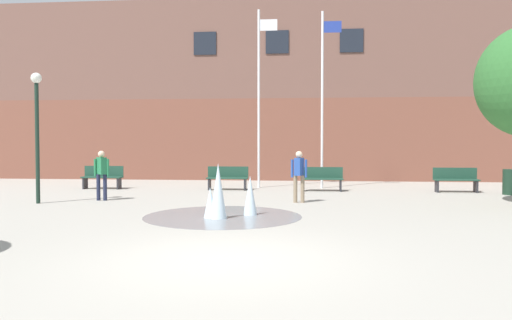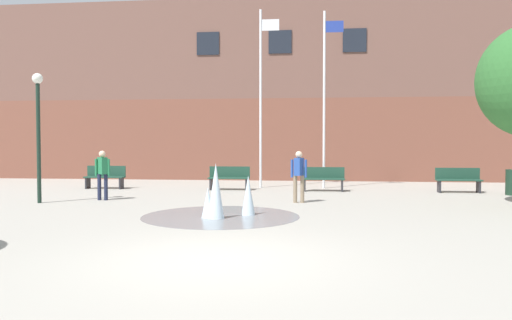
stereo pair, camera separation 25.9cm
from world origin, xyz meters
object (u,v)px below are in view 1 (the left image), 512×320
trash_can (511,182)px  park_bench_under_right_flagpole (322,178)px  adult_near_bench (102,171)px  park_bench_left_of_flagpoles (103,177)px  flagpole_left (260,93)px  lamp_post_left_lane (37,118)px  park_bench_far_right (456,179)px  flagpole_right (323,94)px  adult_watching (299,172)px  park_bench_center (228,178)px

trash_can → park_bench_under_right_flagpole: bearing=174.1°
park_bench_under_right_flagpole → trash_can: park_bench_under_right_flagpole is taller
adult_near_bench → park_bench_left_of_flagpoles: bearing=153.0°
flagpole_left → lamp_post_left_lane: bearing=-136.9°
park_bench_far_right → flagpole_left: bearing=171.2°
adult_near_bench → flagpole_right: bearing=75.2°
park_bench_under_right_flagpole → adult_watching: bearing=-102.6°
park_bench_center → park_bench_under_right_flagpole: 3.65m
park_bench_under_right_flagpole → adult_watching: 3.84m
park_bench_center → flagpole_right: 5.09m
park_bench_left_of_flagpoles → lamp_post_left_lane: (-0.06, -4.75, 2.10)m
adult_near_bench → park_bench_center: bearing=88.7°
park_bench_center → park_bench_far_right: bearing=-0.5°
park_bench_far_right → park_bench_left_of_flagpoles: bearing=179.8°
park_bench_left_of_flagpoles → trash_can: size_ratio=1.78×
park_bench_under_right_flagpole → flagpole_right: size_ratio=0.23×
flagpole_right → park_bench_far_right: bearing=-13.3°
park_bench_left_of_flagpoles → park_bench_under_right_flagpole: same height
park_bench_center → flagpole_left: size_ratio=0.22×
flagpole_right → park_bench_center: bearing=-163.7°
park_bench_left_of_flagpoles → trash_can: 15.33m
park_bench_under_right_flagpole → adult_near_bench: (-7.12, -3.74, 0.45)m
park_bench_far_right → adult_watching: 6.90m
lamp_post_left_lane → flagpole_right: bearing=33.6°
adult_watching → flagpole_right: bearing=11.0°
park_bench_under_right_flagpole → lamp_post_left_lane: bearing=-151.9°
flagpole_left → flagpole_right: flagpole_left is taller
adult_watching → trash_can: size_ratio=1.77×
adult_near_bench → trash_can: bearing=53.3°
park_bench_far_right → adult_watching: size_ratio=1.01×
adult_near_bench → trash_can: (13.75, 3.06, -0.48)m
park_bench_left_of_flagpoles → park_bench_center: size_ratio=1.00×
park_bench_far_right → trash_can: bearing=-22.8°
park_bench_left_of_flagpoles → adult_near_bench: 4.15m
park_bench_center → lamp_post_left_lane: (-5.09, -4.77, 2.10)m
park_bench_left_of_flagpoles → lamp_post_left_lane: size_ratio=0.40×
park_bench_center → flagpole_right: bearing=16.3°
park_bench_center → adult_near_bench: size_ratio=1.01×
park_bench_center → trash_can: size_ratio=1.78×
park_bench_left_of_flagpoles → adult_near_bench: size_ratio=1.01×
park_bench_left_of_flagpoles → flagpole_left: size_ratio=0.22×
flagpole_left → lamp_post_left_lane: (-6.25, -5.85, -1.27)m
park_bench_under_right_flagpole → lamp_post_left_lane: lamp_post_left_lane is taller
park_bench_under_right_flagpole → flagpole_right: (0.07, 1.18, 3.30)m
trash_can → park_bench_far_right: bearing=157.2°
park_bench_center → flagpole_right: flagpole_right is taller
park_bench_under_right_flagpole → trash_can: bearing=-5.9°
park_bench_under_right_flagpole → flagpole_left: bearing=154.6°
park_bench_under_right_flagpole → flagpole_right: flagpole_right is taller
adult_near_bench → flagpole_right: flagpole_right is taller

